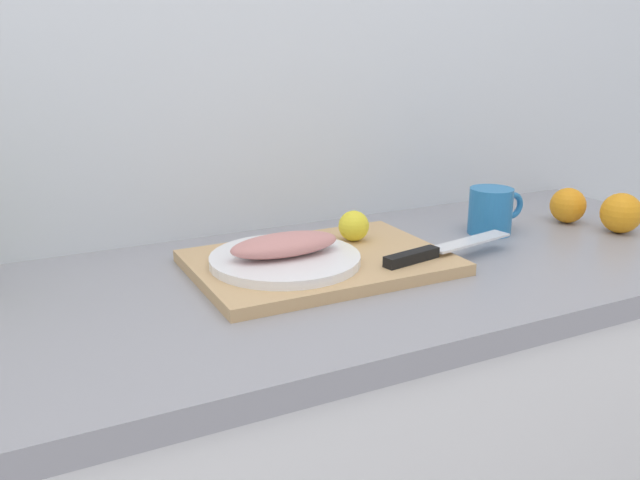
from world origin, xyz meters
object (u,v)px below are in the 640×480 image
Objects in this scene: cutting_board at (320,262)px; white_plate at (285,259)px; lemon_0 at (354,226)px; coffee_mug_0 at (491,211)px; orange_0 at (568,205)px; fish_fillet at (285,245)px; chef_knife at (434,251)px.

white_plate is (-0.07, -0.01, 0.02)m from cutting_board.
lemon_0 is 0.45× the size of coffee_mug_0.
lemon_0 reaches higher than cutting_board.
coffee_mug_0 is (0.47, 0.04, 0.02)m from white_plate.
orange_0 is (0.20, -0.01, -0.01)m from coffee_mug_0.
orange_0 is at bearing 2.39° from fish_fillet.
chef_knife is at bearing -152.32° from coffee_mug_0.
orange_0 reaches higher than chef_knife.
lemon_0 is at bearing 20.41° from white_plate.
chef_knife is at bearing -25.54° from cutting_board.
white_plate is at bearing 151.76° from chef_knife.
coffee_mug_0 is (0.47, 0.04, -0.01)m from fish_fillet.
fish_fillet is at bearing 0.00° from white_plate.
fish_fillet is (-0.07, -0.01, 0.04)m from cutting_board.
lemon_0 is at bearing 176.18° from orange_0.
cutting_board is 1.72× the size of white_plate.
lemon_0 reaches higher than fish_fillet.
coffee_mug_0 is at bearing 4.87° from cutting_board.
white_plate is 0.25m from chef_knife.
chef_knife is 0.43m from orange_0.
fish_fillet is at bearing -175.50° from cutting_board.
chef_knife is (0.24, -0.08, 0.00)m from white_plate.
white_plate is at bearing -175.50° from cutting_board.
fish_fillet is 0.64× the size of chef_knife.
cutting_board is 0.08m from fish_fillet.
cutting_board is 5.78× the size of orange_0.
lemon_0 is 0.30m from coffee_mug_0.
white_plate is at bearing -175.18° from coffee_mug_0.
fish_fillet is 0.18m from lemon_0.
chef_knife is at bearing -17.93° from fish_fillet.
chef_knife is 0.25m from coffee_mug_0.
fish_fillet is (0.00, 0.00, 0.03)m from white_plate.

